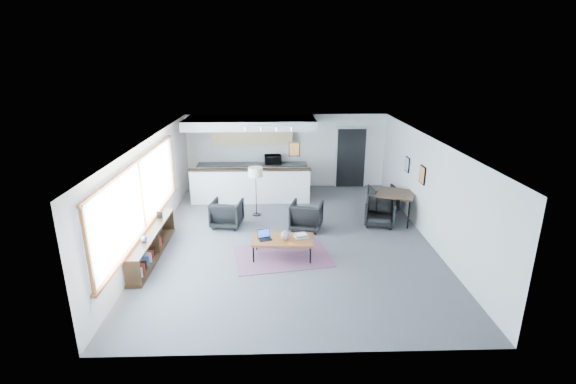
{
  "coord_description": "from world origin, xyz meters",
  "views": [
    {
      "loc": [
        -0.38,
        -10.02,
        4.53
      ],
      "look_at": [
        -0.07,
        0.4,
        1.11
      ],
      "focal_mm": 26.0,
      "sensor_mm": 36.0,
      "label": 1
    }
  ],
  "objects_px": {
    "laptop": "(264,236)",
    "floor_lamp": "(256,174)",
    "dining_chair_far": "(383,199)",
    "ceramic_pot": "(286,235)",
    "armchair_right": "(306,214)",
    "microwave": "(273,158)",
    "coffee_table": "(283,240)",
    "book_stack": "(301,236)",
    "dining_chair_near": "(380,213)",
    "dining_table": "(395,195)",
    "armchair_left": "(227,212)"
  },
  "relations": [
    {
      "from": "laptop",
      "to": "dining_chair_near",
      "type": "bearing_deg",
      "value": 11.8
    },
    {
      "from": "armchair_left",
      "to": "microwave",
      "type": "relative_size",
      "value": 1.47
    },
    {
      "from": "armchair_right",
      "to": "microwave",
      "type": "relative_size",
      "value": 1.49
    },
    {
      "from": "laptop",
      "to": "armchair_right",
      "type": "height_order",
      "value": "armchair_right"
    },
    {
      "from": "coffee_table",
      "to": "dining_chair_far",
      "type": "bearing_deg",
      "value": 48.43
    },
    {
      "from": "ceramic_pot",
      "to": "dining_table",
      "type": "relative_size",
      "value": 0.17
    },
    {
      "from": "armchair_left",
      "to": "microwave",
      "type": "height_order",
      "value": "microwave"
    },
    {
      "from": "ceramic_pot",
      "to": "book_stack",
      "type": "bearing_deg",
      "value": 18.39
    },
    {
      "from": "book_stack",
      "to": "microwave",
      "type": "distance_m",
      "value": 5.27
    },
    {
      "from": "ceramic_pot",
      "to": "floor_lamp",
      "type": "distance_m",
      "value": 2.99
    },
    {
      "from": "coffee_table",
      "to": "armchair_right",
      "type": "xyz_separation_m",
      "value": [
        0.68,
        1.65,
        -0.01
      ]
    },
    {
      "from": "dining_chair_far",
      "to": "ceramic_pot",
      "type": "bearing_deg",
      "value": 40.88
    },
    {
      "from": "laptop",
      "to": "dining_chair_near",
      "type": "relative_size",
      "value": 0.51
    },
    {
      "from": "ceramic_pot",
      "to": "dining_chair_far",
      "type": "height_order",
      "value": "dining_chair_far"
    },
    {
      "from": "book_stack",
      "to": "microwave",
      "type": "height_order",
      "value": "microwave"
    },
    {
      "from": "coffee_table",
      "to": "floor_lamp",
      "type": "bearing_deg",
      "value": 108.91
    },
    {
      "from": "laptop",
      "to": "book_stack",
      "type": "bearing_deg",
      "value": -14.76
    },
    {
      "from": "floor_lamp",
      "to": "armchair_right",
      "type": "bearing_deg",
      "value": -37.69
    },
    {
      "from": "armchair_right",
      "to": "microwave",
      "type": "distance_m",
      "value": 3.79
    },
    {
      "from": "armchair_right",
      "to": "microwave",
      "type": "bearing_deg",
      "value": -60.59
    },
    {
      "from": "ceramic_pot",
      "to": "dining_chair_far",
      "type": "relative_size",
      "value": 0.33
    },
    {
      "from": "dining_table",
      "to": "dining_chair_near",
      "type": "xyz_separation_m",
      "value": [
        -0.49,
        -0.3,
        -0.41
      ]
    },
    {
      "from": "laptop",
      "to": "floor_lamp",
      "type": "bearing_deg",
      "value": 77.93
    },
    {
      "from": "armchair_left",
      "to": "dining_chair_far",
      "type": "xyz_separation_m",
      "value": [
        4.65,
        1.16,
        -0.06
      ]
    },
    {
      "from": "laptop",
      "to": "armchair_left",
      "type": "bearing_deg",
      "value": 101.31
    },
    {
      "from": "armchair_left",
      "to": "armchair_right",
      "type": "distance_m",
      "value": 2.2
    },
    {
      "from": "coffee_table",
      "to": "dining_table",
      "type": "relative_size",
      "value": 1.11
    },
    {
      "from": "armchair_right",
      "to": "dining_table",
      "type": "height_order",
      "value": "dining_table"
    },
    {
      "from": "ceramic_pot",
      "to": "armchair_left",
      "type": "xyz_separation_m",
      "value": [
        -1.58,
        1.96,
        -0.16
      ]
    },
    {
      "from": "book_stack",
      "to": "dining_chair_far",
      "type": "relative_size",
      "value": 0.52
    },
    {
      "from": "armchair_right",
      "to": "armchair_left",
      "type": "bearing_deg",
      "value": 8.27
    },
    {
      "from": "laptop",
      "to": "book_stack",
      "type": "height_order",
      "value": "laptop"
    },
    {
      "from": "ceramic_pot",
      "to": "armchair_right",
      "type": "height_order",
      "value": "armchair_right"
    },
    {
      "from": "dining_chair_far",
      "to": "floor_lamp",
      "type": "bearing_deg",
      "value": 0.21
    },
    {
      "from": "laptop",
      "to": "armchair_left",
      "type": "xyz_separation_m",
      "value": [
        -1.08,
        1.9,
        -0.11
      ]
    },
    {
      "from": "dining_chair_near",
      "to": "dining_chair_far",
      "type": "height_order",
      "value": "dining_chair_near"
    },
    {
      "from": "book_stack",
      "to": "dining_chair_near",
      "type": "distance_m",
      "value": 2.93
    },
    {
      "from": "ceramic_pot",
      "to": "dining_chair_near",
      "type": "bearing_deg",
      "value": 35.62
    },
    {
      "from": "dining_table",
      "to": "laptop",
      "type": "bearing_deg",
      "value": -149.55
    },
    {
      "from": "armchair_left",
      "to": "dining_chair_far",
      "type": "height_order",
      "value": "armchair_left"
    },
    {
      "from": "armchair_left",
      "to": "microwave",
      "type": "xyz_separation_m",
      "value": [
        1.27,
        3.35,
        0.71
      ]
    },
    {
      "from": "laptop",
      "to": "armchair_left",
      "type": "height_order",
      "value": "armchair_left"
    },
    {
      "from": "dining_table",
      "to": "floor_lamp",
      "type": "bearing_deg",
      "value": 171.81
    },
    {
      "from": "laptop",
      "to": "armchair_right",
      "type": "xyz_separation_m",
      "value": [
        1.11,
        1.64,
        -0.1
      ]
    },
    {
      "from": "laptop",
      "to": "floor_lamp",
      "type": "relative_size",
      "value": 0.24
    },
    {
      "from": "floor_lamp",
      "to": "dining_table",
      "type": "bearing_deg",
      "value": -8.19
    },
    {
      "from": "laptop",
      "to": "dining_table",
      "type": "distance_m",
      "value": 4.26
    },
    {
      "from": "dining_table",
      "to": "microwave",
      "type": "bearing_deg",
      "value": 138.38
    },
    {
      "from": "dining_table",
      "to": "book_stack",
      "type": "bearing_deg",
      "value": -143.13
    },
    {
      "from": "armchair_right",
      "to": "dining_chair_far",
      "type": "bearing_deg",
      "value": -134.93
    }
  ]
}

